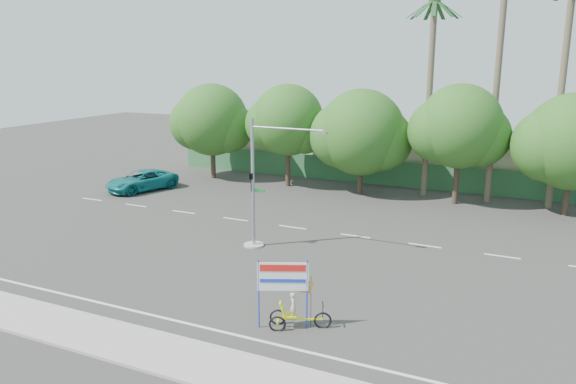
% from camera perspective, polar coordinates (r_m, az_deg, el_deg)
% --- Properties ---
extents(ground, '(120.00, 120.00, 0.00)m').
position_cam_1_polar(ground, '(26.55, -2.86, -8.79)').
color(ground, '#33302D').
rests_on(ground, ground).
extents(sidewalk_near, '(50.00, 2.40, 0.12)m').
position_cam_1_polar(sidewalk_near, '(20.87, -12.92, -15.58)').
color(sidewalk_near, gray).
rests_on(sidewalk_near, ground).
extents(fence, '(38.00, 0.08, 2.00)m').
position_cam_1_polar(fence, '(45.59, 9.88, 1.91)').
color(fence, '#336B3D').
rests_on(fence, ground).
extents(building_left, '(12.00, 8.00, 4.00)m').
position_cam_1_polar(building_left, '(52.93, 0.73, 4.83)').
color(building_left, beige).
rests_on(building_left, ground).
extents(building_right, '(14.00, 8.00, 3.60)m').
position_cam_1_polar(building_right, '(48.49, 20.51, 2.90)').
color(building_right, beige).
rests_on(building_right, ground).
extents(tree_far_left, '(7.14, 6.00, 7.96)m').
position_cam_1_polar(tree_far_left, '(47.51, -7.79, 7.05)').
color(tree_far_left, '#473828').
rests_on(tree_far_left, ground).
extents(tree_left, '(6.66, 5.60, 8.07)m').
position_cam_1_polar(tree_left, '(44.09, -0.06, 7.06)').
color(tree_left, '#473828').
rests_on(tree_left, ground).
extents(tree_center, '(7.62, 6.40, 7.85)m').
position_cam_1_polar(tree_center, '(41.99, 7.40, 5.80)').
color(tree_center, '#473828').
rests_on(tree_center, ground).
extents(tree_right, '(6.90, 5.80, 8.36)m').
position_cam_1_polar(tree_right, '(40.33, 16.99, 6.10)').
color(tree_right, '#473828').
rests_on(tree_right, ground).
extents(tree_far_right, '(7.38, 6.20, 7.94)m').
position_cam_1_polar(tree_far_right, '(40.04, 26.89, 4.31)').
color(tree_far_right, '#473828').
rests_on(tree_far_right, ground).
extents(palm_tall, '(3.73, 3.79, 17.45)m').
position_cam_1_polar(palm_tall, '(41.29, 20.71, 13.28)').
color(palm_tall, '#70604C').
rests_on(palm_tall, ground).
extents(palm_mid, '(3.73, 3.79, 15.45)m').
position_cam_1_polar(palm_mid, '(41.14, 26.23, 11.28)').
color(palm_mid, '#70604C').
rests_on(palm_mid, ground).
extents(palm_short, '(3.73, 3.79, 14.45)m').
position_cam_1_polar(palm_short, '(41.94, 14.28, 11.52)').
color(palm_short, '#70604C').
rests_on(palm_short, ground).
extents(traffic_signal, '(4.72, 1.10, 7.00)m').
position_cam_1_polar(traffic_signal, '(29.97, -3.08, -0.28)').
color(traffic_signal, gray).
rests_on(traffic_signal, ground).
extents(trike_billboard, '(2.61, 1.34, 2.78)m').
position_cam_1_polar(trike_billboard, '(21.64, 0.20, -10.97)').
color(trike_billboard, black).
rests_on(trike_billboard, ground).
extents(pickup_truck, '(4.27, 6.07, 1.54)m').
position_cam_1_polar(pickup_truck, '(44.72, -14.64, 1.13)').
color(pickup_truck, '#107073').
rests_on(pickup_truck, ground).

